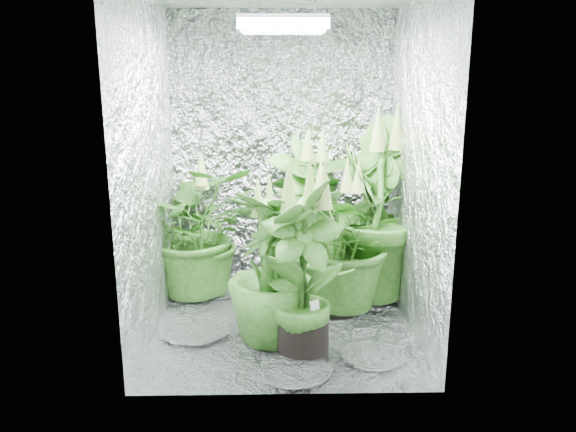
% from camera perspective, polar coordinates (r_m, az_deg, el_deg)
% --- Properties ---
extents(ground, '(1.60, 1.60, 0.00)m').
position_cam_1_polar(ground, '(3.65, -0.45, -11.00)').
color(ground, silver).
rests_on(ground, ground).
extents(walls, '(1.62, 1.62, 2.00)m').
position_cam_1_polar(walls, '(3.35, -0.49, 4.66)').
color(walls, silver).
rests_on(walls, ground).
extents(grow_lamp, '(0.50, 0.30, 0.22)m').
position_cam_1_polar(grow_lamp, '(3.32, -0.52, 18.88)').
color(grow_lamp, gray).
rests_on(grow_lamp, ceiling).
extents(plant_a, '(1.04, 1.04, 1.03)m').
position_cam_1_polar(plant_a, '(4.01, -9.24, -1.40)').
color(plant_a, black).
rests_on(plant_a, ground).
extents(plant_b, '(0.80, 0.80, 1.20)m').
position_cam_1_polar(plant_b, '(4.08, 1.86, 0.03)').
color(plant_b, black).
rests_on(plant_b, ground).
extents(plant_c, '(0.75, 0.75, 1.36)m').
position_cam_1_polar(plant_c, '(3.93, 8.81, 0.51)').
color(plant_c, black).
rests_on(plant_c, ground).
extents(plant_d, '(0.70, 0.70, 0.99)m').
position_cam_1_polar(plant_d, '(3.27, -1.75, -5.45)').
color(plant_d, black).
rests_on(plant_d, ground).
extents(plant_e, '(0.93, 0.93, 1.06)m').
position_cam_1_polar(plant_e, '(3.70, 5.19, -2.43)').
color(plant_e, black).
rests_on(plant_e, ground).
extents(plant_f, '(0.76, 0.76, 1.12)m').
position_cam_1_polar(plant_f, '(3.09, 1.60, -5.54)').
color(plant_f, black).
rests_on(plant_f, ground).
extents(circulation_fan, '(0.17, 0.34, 0.39)m').
position_cam_1_polar(circulation_fan, '(3.96, 7.99, -6.51)').
color(circulation_fan, black).
rests_on(circulation_fan, ground).
extents(plant_label, '(0.06, 0.05, 0.09)m').
position_cam_1_polar(plant_label, '(3.14, 2.76, -9.37)').
color(plant_label, white).
rests_on(plant_label, plant_f).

